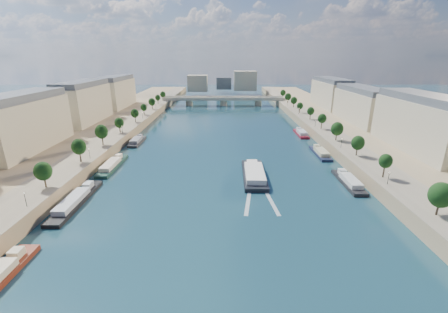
{
  "coord_description": "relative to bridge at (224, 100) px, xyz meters",
  "views": [
    {
      "loc": [
        0.88,
        -42.09,
        43.7
      ],
      "look_at": [
        0.65,
        72.86,
        5.0
      ],
      "focal_mm": 24.0,
      "sensor_mm": 36.0,
      "label": 1
    }
  ],
  "objects": [
    {
      "name": "pave_left",
      "position": [
        -57.0,
        -136.74,
        -0.03
      ],
      "size": [
        14.0,
        520.0,
        0.1
      ],
      "primitive_type": "cube",
      "color": "gray",
      "rests_on": "quay_left"
    },
    {
      "name": "pave_right",
      "position": [
        57.0,
        -136.74,
        -0.03
      ],
      "size": [
        14.0,
        520.0,
        0.1
      ],
      "primitive_type": "cube",
      "color": "gray",
      "rests_on": "quay_right"
    },
    {
      "name": "trees_left",
      "position": [
        -55.0,
        -134.74,
        5.39
      ],
      "size": [
        4.8,
        268.8,
        8.26
      ],
      "color": "#382B1E",
      "rests_on": "ground"
    },
    {
      "name": "lamps_right",
      "position": [
        52.5,
        -131.74,
        2.7
      ],
      "size": [
        0.36,
        200.36,
        4.28
      ],
      "color": "black",
      "rests_on": "ground"
    },
    {
      "name": "wake",
      "position": [
        12.1,
        -189.84,
        -5.06
      ],
      "size": [
        10.76,
        25.99,
        0.04
      ],
      "color": "silver",
      "rests_on": "ground"
    },
    {
      "name": "moored_barges_left",
      "position": [
        -45.5,
        -196.65,
        -4.24
      ],
      "size": [
        5.0,
        154.48,
        3.6
      ],
      "color": "#171D33",
      "rests_on": "ground"
    },
    {
      "name": "bridge",
      "position": [
        0.0,
        0.0,
        0.0
      ],
      "size": [
        112.0,
        12.0,
        8.15
      ],
      "color": "#C1B79E",
      "rests_on": "ground"
    },
    {
      "name": "lamps_left",
      "position": [
        -52.5,
        -146.74,
        2.7
      ],
      "size": [
        0.36,
        200.36,
        4.28
      ],
      "color": "black",
      "rests_on": "ground"
    },
    {
      "name": "tour_barge",
      "position": [
        12.1,
        -173.27,
        -3.96
      ],
      "size": [
        8.94,
        29.35,
        3.96
      ],
      "rotation": [
        0.0,
        0.0,
        -0.02
      ],
      "color": "black",
      "rests_on": "ground"
    },
    {
      "name": "quay_right",
      "position": [
        72.0,
        -136.74,
        -2.58
      ],
      "size": [
        44.0,
        520.0,
        5.0
      ],
      "primitive_type": "cube",
      "color": "#9E8460",
      "rests_on": "ground"
    },
    {
      "name": "skyline",
      "position": [
        3.19,
        82.79,
        9.57
      ],
      "size": [
        79.0,
        42.0,
        22.0
      ],
      "color": "#B7A98C",
      "rests_on": "ground"
    },
    {
      "name": "trees_right",
      "position": [
        55.0,
        -126.74,
        5.39
      ],
      "size": [
        4.8,
        268.8,
        8.26
      ],
      "color": "#382B1E",
      "rests_on": "ground"
    },
    {
      "name": "buildings_left",
      "position": [
        -85.0,
        -124.74,
        11.37
      ],
      "size": [
        16.0,
        226.0,
        23.2
      ],
      "color": "#B7A98C",
      "rests_on": "ground"
    },
    {
      "name": "moored_barges_right",
      "position": [
        45.5,
        -175.4,
        -4.24
      ],
      "size": [
        5.0,
        161.6,
        3.6
      ],
      "color": "black",
      "rests_on": "ground"
    },
    {
      "name": "ground",
      "position": [
        0.0,
        -136.74,
        -5.08
      ],
      "size": [
        700.0,
        700.0,
        0.0
      ],
      "primitive_type": "plane",
      "color": "#0B2434",
      "rests_on": "ground"
    },
    {
      "name": "quay_left",
      "position": [
        -72.0,
        -136.74,
        -2.58
      ],
      "size": [
        44.0,
        520.0,
        5.0
      ],
      "primitive_type": "cube",
      "color": "#9E8460",
      "rests_on": "ground"
    },
    {
      "name": "buildings_right",
      "position": [
        85.0,
        -124.74,
        11.37
      ],
      "size": [
        16.0,
        226.0,
        23.2
      ],
      "color": "#B7A98C",
      "rests_on": "ground"
    }
  ]
}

